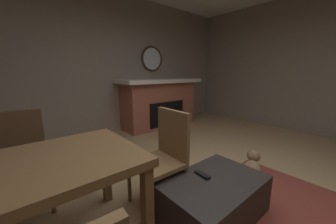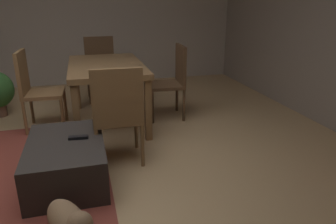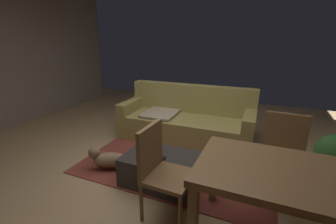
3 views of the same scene
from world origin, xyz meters
name	(u,v)px [view 2 (image 2 of 3)]	position (x,y,z in m)	size (l,w,h in m)	color
floor	(60,187)	(0.00, 0.00, 0.00)	(8.50, 8.50, 0.00)	tan
wall_right_window_side	(60,0)	(3.54, 0.00, 1.45)	(0.12, 6.64, 2.89)	#B2A59B
ottoman_coffee_table	(67,161)	(0.09, -0.08, 0.18)	(0.93, 0.62, 0.36)	#2D2826
tv_remote	(78,137)	(0.12, -0.18, 0.37)	(0.05, 0.16, 0.02)	black
dining_table	(106,71)	(1.38, -0.54, 0.65)	(1.41, 0.86, 0.74)	brown
dining_chair_north	(34,86)	(1.39, 0.28, 0.52)	(0.46, 0.46, 0.93)	brown
dining_chair_west	(117,111)	(0.28, -0.54, 0.52)	(0.45, 0.45, 0.93)	brown
dining_chair_south	(172,77)	(1.38, -1.36, 0.52)	(0.47, 0.47, 0.93)	#513823
dining_chair_east	(101,64)	(2.48, -0.54, 0.52)	(0.45, 0.45, 0.93)	#513823
small_dog	(69,222)	(-0.70, -0.11, 0.17)	(0.52, 0.37, 0.29)	#8C6B4C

